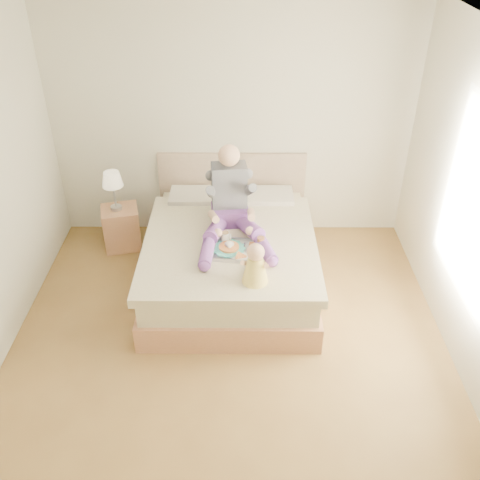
{
  "coord_description": "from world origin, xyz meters",
  "views": [
    {
      "loc": [
        0.12,
        -3.49,
        3.53
      ],
      "look_at": [
        0.1,
        0.75,
        0.7
      ],
      "focal_mm": 40.0,
      "sensor_mm": 36.0,
      "label": 1
    }
  ],
  "objects_px": {
    "nightstand": "(122,228)",
    "adult": "(231,207)",
    "tray": "(239,248)",
    "baby": "(255,266)",
    "bed": "(231,253)"
  },
  "relations": [
    {
      "from": "bed",
      "to": "baby",
      "type": "distance_m",
      "value": 0.98
    },
    {
      "from": "bed",
      "to": "nightstand",
      "type": "xyz_separation_m",
      "value": [
        -1.27,
        0.61,
        -0.07
      ]
    },
    {
      "from": "nightstand",
      "to": "tray",
      "type": "xyz_separation_m",
      "value": [
        1.36,
        -0.99,
        0.39
      ]
    },
    {
      "from": "nightstand",
      "to": "adult",
      "type": "relative_size",
      "value": 0.46
    },
    {
      "from": "adult",
      "to": "baby",
      "type": "bearing_deg",
      "value": -81.69
    },
    {
      "from": "nightstand",
      "to": "adult",
      "type": "bearing_deg",
      "value": -37.81
    },
    {
      "from": "adult",
      "to": "tray",
      "type": "xyz_separation_m",
      "value": [
        0.09,
        -0.4,
        -0.22
      ]
    },
    {
      "from": "nightstand",
      "to": "adult",
      "type": "height_order",
      "value": "adult"
    },
    {
      "from": "nightstand",
      "to": "baby",
      "type": "distance_m",
      "value": 2.15
    },
    {
      "from": "bed",
      "to": "nightstand",
      "type": "relative_size",
      "value": 4.41
    },
    {
      "from": "bed",
      "to": "baby",
      "type": "relative_size",
      "value": 5.6
    },
    {
      "from": "tray",
      "to": "nightstand",
      "type": "bearing_deg",
      "value": 151.52
    },
    {
      "from": "tray",
      "to": "baby",
      "type": "distance_m",
      "value": 0.49
    },
    {
      "from": "adult",
      "to": "tray",
      "type": "relative_size",
      "value": 2.01
    },
    {
      "from": "tray",
      "to": "baby",
      "type": "relative_size",
      "value": 1.38
    }
  ]
}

